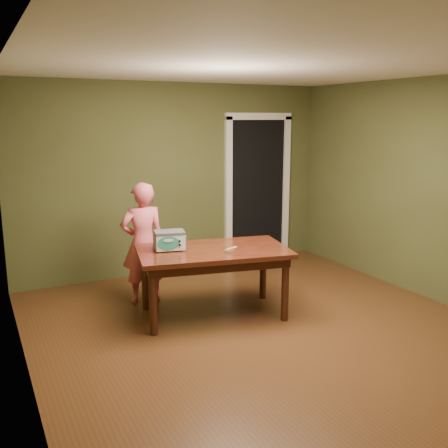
% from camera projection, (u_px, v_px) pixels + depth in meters
% --- Properties ---
extents(floor, '(5.00, 5.00, 0.00)m').
position_uv_depth(floor, '(272.00, 335.00, 4.99)').
color(floor, '#532E17').
rests_on(floor, ground).
extents(room_shell, '(4.52, 5.02, 2.61)m').
position_uv_depth(room_shell, '(275.00, 164.00, 4.63)').
color(room_shell, '#4C542D').
rests_on(room_shell, ground).
extents(doorway, '(1.10, 0.66, 2.25)m').
position_uv_depth(doorway, '(248.00, 188.00, 7.77)').
color(doorway, black).
rests_on(doorway, ground).
extents(dining_table, '(1.75, 1.21, 0.75)m').
position_uv_depth(dining_table, '(213.00, 258.00, 5.37)').
color(dining_table, '#3B120D').
rests_on(dining_table, floor).
extents(toy_oven, '(0.37, 0.29, 0.20)m').
position_uv_depth(toy_oven, '(170.00, 240.00, 5.30)').
color(toy_oven, '#4C4F54').
rests_on(toy_oven, dining_table).
extents(baking_pan, '(0.10, 0.10, 0.02)m').
position_uv_depth(baking_pan, '(229.00, 251.00, 5.22)').
color(baking_pan, silver).
rests_on(baking_pan, dining_table).
extents(spatula, '(0.17, 0.10, 0.01)m').
position_uv_depth(spatula, '(231.00, 248.00, 5.36)').
color(spatula, '#DAB25F').
rests_on(spatula, dining_table).
extents(child, '(0.54, 0.37, 1.42)m').
position_uv_depth(child, '(143.00, 243.00, 5.78)').
color(child, '#E96071').
rests_on(child, floor).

